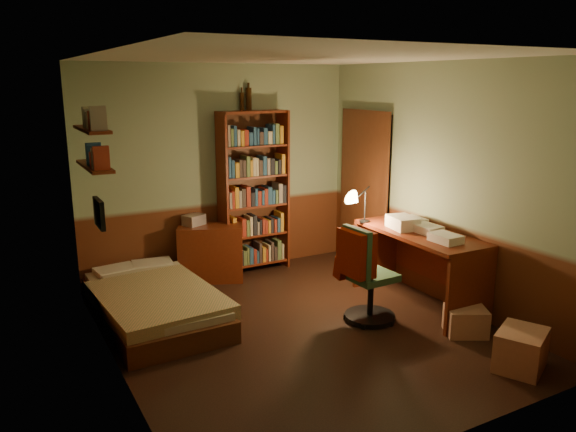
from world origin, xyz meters
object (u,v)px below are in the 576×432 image
bookshelf (254,193)px  mini_stereo (194,220)px  office_chair (371,279)px  cardboard_box_b (466,321)px  desk (418,268)px  desk_lamp (365,192)px  cardboard_box_a (521,350)px  dresser (211,253)px  bed (153,292)px

bookshelf → mini_stereo: bearing=172.5°
office_chair → cardboard_box_b: size_ratio=2.37×
desk → desk_lamp: size_ratio=2.25×
desk_lamp → cardboard_box_a: size_ratio=1.51×
cardboard_box_a → mini_stereo: bearing=115.5°
bookshelf → office_chair: bookshelf is taller
dresser → cardboard_box_b: size_ratio=2.07×
cardboard_box_b → desk_lamp: bearing=97.3°
bookshelf → cardboard_box_a: 3.64m
bookshelf → cardboard_box_b: size_ratio=5.45×
desk_lamp → cardboard_box_a: desk_lamp is taller
bed → cardboard_box_a: 3.53m
desk → dresser: bearing=133.9°
mini_stereo → cardboard_box_a: bearing=-88.7°
dresser → mini_stereo: size_ratio=3.22×
cardboard_box_b → mini_stereo: bearing=122.5°
bookshelf → office_chair: 2.11m
cardboard_box_b → cardboard_box_a: bearing=-97.8°
bookshelf → cardboard_box_b: 3.01m
desk → cardboard_box_a: bearing=-95.7°
mini_stereo → cardboard_box_a: (1.66, -3.47, -0.58)m
bookshelf → desk_lamp: size_ratio=2.97×
desk → bed: bearing=159.8°
office_chair → cardboard_box_b: bearing=-52.4°
bookshelf → cardboard_box_b: bookshelf is taller
dresser → office_chair: bearing=-38.4°
bed → mini_stereo: bearing=48.1°
office_chair → dresser: bearing=114.7°
mini_stereo → desk: 2.71m
dresser → bookshelf: bookshelf is taller
dresser → desk_lamp: 2.03m
dresser → desk: bearing=-23.1°
bed → bookshelf: (1.58, 0.88, 0.73)m
cardboard_box_a → cardboard_box_b: bearing=82.2°
mini_stereo → desk: (1.84, -1.95, -0.34)m
dresser → cardboard_box_b: dresser is taller
desk → cardboard_box_a: size_ratio=3.40×
dresser → cardboard_box_b: (1.60, -2.63, -0.21)m
desk → cardboard_box_a: (-0.19, -1.52, -0.24)m
mini_stereo → bed: bearing=-154.9°
bookshelf → office_chair: size_ratio=2.29×
cardboard_box_a → bookshelf: bearing=104.2°
desk_lamp → mini_stereo: bearing=123.6°
cardboard_box_b → dresser: bearing=121.3°
desk → desk_lamp: bearing=114.6°
bed → office_chair: (1.93, -1.12, 0.16)m
bed → office_chair: size_ratio=2.18×
bookshelf → desk: 2.27m
bookshelf → desk_lamp: bookshelf is taller
bed → dresser: size_ratio=2.51×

